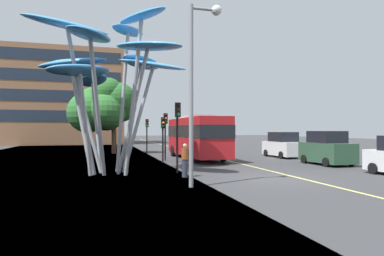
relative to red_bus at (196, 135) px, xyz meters
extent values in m
cube|color=#38383A|center=(0.58, -11.49, -1.99)|extent=(120.00, 240.00, 0.10)
cube|color=gray|center=(-11.08, -11.49, -1.97)|extent=(16.00, 240.00, 0.05)
cube|color=#E0D666|center=(1.92, -11.49, -1.94)|extent=(0.16, 144.00, 0.01)
cube|color=red|center=(0.00, 0.00, -0.11)|extent=(2.63, 9.93, 2.96)
cube|color=black|center=(0.00, 0.00, 0.30)|extent=(2.66, 10.03, 0.95)
cube|color=yellow|center=(-0.06, 4.89, 1.07)|extent=(1.39, 0.12, 0.36)
cube|color=#B2B2B7|center=(0.00, 0.00, 1.49)|extent=(1.93, 3.49, 0.24)
cylinder|color=black|center=(1.23, 3.08, -1.46)|extent=(0.29, 0.96, 0.96)
cylinder|color=black|center=(-1.30, 3.05, -1.46)|extent=(0.29, 0.96, 0.96)
cylinder|color=black|center=(1.29, -2.71, -1.46)|extent=(0.29, 0.96, 0.96)
cylinder|color=black|center=(-1.23, -2.74, -1.46)|extent=(0.29, 0.96, 0.96)
cylinder|color=#9EA0A5|center=(-5.41, -7.00, 1.14)|extent=(1.96, 0.60, 6.21)
ellipsoid|color=#4CA3E5|center=(-4.54, -6.82, 4.21)|extent=(4.34, 2.14, 0.73)
cylinder|color=#9EA0A5|center=(-5.67, -6.23, 1.29)|extent=(1.40, 1.17, 6.50)
ellipsoid|color=#4299E0|center=(-5.11, -5.79, 4.52)|extent=(3.14, 2.94, 0.90)
cylinder|color=#9EA0A5|center=(-6.26, -6.23, 2.22)|extent=(0.96, 1.23, 8.35)
ellipsoid|color=#4299E0|center=(-5.92, -5.75, 6.39)|extent=(2.69, 3.06, 0.54)
cylinder|color=#9EA0A5|center=(-7.77, -5.34, 0.76)|extent=(0.73, 1.62, 5.46)
ellipsoid|color=#4299E0|center=(-8.00, -4.66, 3.47)|extent=(2.40, 3.46, 0.77)
cylinder|color=#9EA0A5|center=(-8.65, -5.93, 1.24)|extent=(1.50, 1.38, 6.42)
ellipsoid|color=#4299E0|center=(-9.26, -5.38, 4.43)|extent=(2.96, 2.84, 0.45)
cylinder|color=#9EA0A5|center=(-8.28, -6.72, 1.11)|extent=(1.87, 1.09, 6.16)
ellipsoid|color=#4299E0|center=(-9.08, -6.31, 4.16)|extent=(4.34, 3.05, 0.72)
cylinder|color=#9EA0A5|center=(-8.50, -7.96, 1.88)|extent=(1.57, 0.83, 7.68)
ellipsoid|color=#4CA3E5|center=(-9.15, -8.25, 5.71)|extent=(4.62, 3.20, 0.85)
cylinder|color=#9EA0A5|center=(-8.27, -8.24, 0.74)|extent=(0.80, 0.67, 5.39)
ellipsoid|color=#4CA3E5|center=(-8.54, -8.43, 3.42)|extent=(3.76, 3.31, 1.02)
cylinder|color=#9EA0A5|center=(-7.66, -9.08, 1.43)|extent=(0.92, 2.19, 6.80)
ellipsoid|color=#388EDB|center=(-7.99, -10.05, 4.80)|extent=(2.73, 4.14, 0.86)
cylinder|color=#9EA0A5|center=(-5.89, -8.90, 2.10)|extent=(1.00, 1.22, 8.10)
ellipsoid|color=#388EDB|center=(-5.53, -9.37, 6.13)|extent=(2.79, 3.14, 0.76)
cylinder|color=#9EA0A5|center=(-5.89, -8.46, 1.38)|extent=(1.71, 1.62, 6.69)
ellipsoid|color=#4CA3E5|center=(-5.17, -9.13, 4.69)|extent=(4.03, 3.94, 0.78)
cylinder|color=black|center=(-3.43, -8.08, -0.01)|extent=(0.12, 0.12, 3.87)
cube|color=black|center=(-3.43, -8.22, 1.52)|extent=(0.28, 0.24, 0.80)
sphere|color=#390706|center=(-3.43, -8.35, 1.78)|extent=(0.18, 0.18, 0.18)
sphere|color=#3A2707|center=(-3.43, -8.35, 1.52)|extent=(0.18, 0.18, 0.18)
sphere|color=green|center=(-3.43, -8.35, 1.26)|extent=(0.18, 0.18, 0.18)
cylinder|color=black|center=(-3.21, -2.39, -0.31)|extent=(0.12, 0.12, 3.26)
cube|color=black|center=(-3.21, -2.53, 0.92)|extent=(0.28, 0.24, 0.80)
sphere|color=#390706|center=(-3.21, -2.66, 1.18)|extent=(0.18, 0.18, 0.18)
sphere|color=orange|center=(-3.21, -2.66, 0.92)|extent=(0.18, 0.18, 0.18)
sphere|color=black|center=(-3.21, -2.66, 0.66)|extent=(0.18, 0.18, 0.18)
cylinder|color=black|center=(-2.75, -0.89, -0.12)|extent=(0.12, 0.12, 3.63)
cube|color=black|center=(-2.75, -1.03, 1.29)|extent=(0.28, 0.24, 0.80)
sphere|color=#390706|center=(-2.75, -1.16, 1.55)|extent=(0.18, 0.18, 0.18)
sphere|color=orange|center=(-2.75, -1.16, 1.29)|extent=(0.18, 0.18, 0.18)
sphere|color=black|center=(-2.75, -1.16, 1.03)|extent=(0.18, 0.18, 0.18)
cylinder|color=black|center=(-3.06, 7.33, -0.22)|extent=(0.12, 0.12, 3.43)
cube|color=black|center=(-3.06, 7.19, 1.09)|extent=(0.28, 0.24, 0.80)
sphere|color=#390706|center=(-3.06, 7.06, 1.35)|extent=(0.18, 0.18, 0.18)
sphere|color=#3A2707|center=(-3.06, 7.06, 1.09)|extent=(0.18, 0.18, 0.18)
sphere|color=green|center=(-3.06, 7.06, 0.83)|extent=(0.18, 0.18, 0.18)
cylinder|color=black|center=(6.58, -11.41, -1.64)|extent=(0.20, 0.60, 0.60)
cube|color=#2D5138|center=(7.32, -6.62, -1.10)|extent=(1.89, 3.86, 1.31)
cube|color=black|center=(7.32, -6.62, -0.05)|extent=(1.74, 2.12, 0.80)
cylinder|color=black|center=(8.26, -5.42, -1.64)|extent=(0.20, 0.60, 0.60)
cylinder|color=black|center=(6.37, -5.42, -1.64)|extent=(0.20, 0.60, 0.60)
cylinder|color=black|center=(8.26, -7.82, -1.64)|extent=(0.20, 0.60, 0.60)
cylinder|color=black|center=(6.37, -7.82, -1.64)|extent=(0.20, 0.60, 0.60)
cube|color=silver|center=(7.64, -0.43, -1.18)|extent=(1.83, 4.20, 1.17)
cube|color=black|center=(7.64, -0.43, -0.18)|extent=(1.68, 2.31, 0.83)
cylinder|color=black|center=(8.55, 0.88, -1.64)|extent=(0.20, 0.60, 0.60)
cylinder|color=black|center=(6.72, 0.88, -1.64)|extent=(0.20, 0.60, 0.60)
cylinder|color=black|center=(8.55, -1.73, -1.64)|extent=(0.20, 0.60, 0.60)
cylinder|color=black|center=(6.72, -1.73, -1.64)|extent=(0.20, 0.60, 0.60)
cylinder|color=gray|center=(-3.90, -12.76, 1.85)|extent=(0.18, 0.18, 7.58)
cylinder|color=gray|center=(-3.34, -12.76, 5.49)|extent=(1.11, 0.12, 0.12)
sphere|color=silver|center=(-2.78, -12.76, 5.49)|extent=(0.44, 0.44, 0.44)
cylinder|color=brown|center=(-6.24, 8.08, -0.12)|extent=(0.47, 0.47, 3.64)
sphere|color=#286028|center=(-6.78, 7.51, 4.19)|extent=(2.68, 2.68, 2.68)
sphere|color=#286028|center=(-5.54, 8.30, 2.76)|extent=(3.08, 3.08, 3.08)
sphere|color=#286028|center=(-5.81, 7.66, 3.42)|extent=(3.38, 3.38, 3.38)
cylinder|color=brown|center=(-7.75, 8.52, -0.58)|extent=(0.46, 0.46, 2.72)
sphere|color=#2D6B2D|center=(-7.17, 9.49, 2.46)|extent=(2.75, 2.75, 2.75)
sphere|color=#2D6B2D|center=(-6.99, 7.36, 2.22)|extent=(3.76, 3.76, 3.76)
sphere|color=#2D6B2D|center=(-7.14, 9.63, 1.80)|extent=(2.89, 2.89, 2.89)
sphere|color=#2D6B2D|center=(-8.31, 8.92, 3.28)|extent=(2.86, 2.86, 2.86)
sphere|color=#2D6B2D|center=(-8.75, 8.02, 2.13)|extent=(3.96, 3.96, 3.96)
cylinder|color=#2D3342|center=(-3.45, -9.90, -1.49)|extent=(0.29, 0.29, 0.89)
cylinder|color=#99471E|center=(-3.45, -9.90, -0.76)|extent=(0.34, 0.34, 0.57)
sphere|color=tan|center=(-3.45, -9.90, -0.37)|extent=(0.22, 0.22, 0.22)
cube|color=#8E6042|center=(-13.74, 34.78, 5.75)|extent=(19.70, 13.27, 15.39)
cube|color=#1E2838|center=(-13.74, 28.13, 2.52)|extent=(18.52, 0.08, 1.72)
cube|color=#1E2838|center=(-13.74, 28.13, 5.60)|extent=(18.52, 0.08, 1.72)
cube|color=#1E2838|center=(-13.74, 28.13, 8.68)|extent=(18.52, 0.08, 1.72)
cube|color=#1E2838|center=(-13.74, 28.13, 11.75)|extent=(18.52, 0.08, 1.72)
camera|label=1|loc=(-7.49, -26.07, 0.44)|focal=31.22mm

